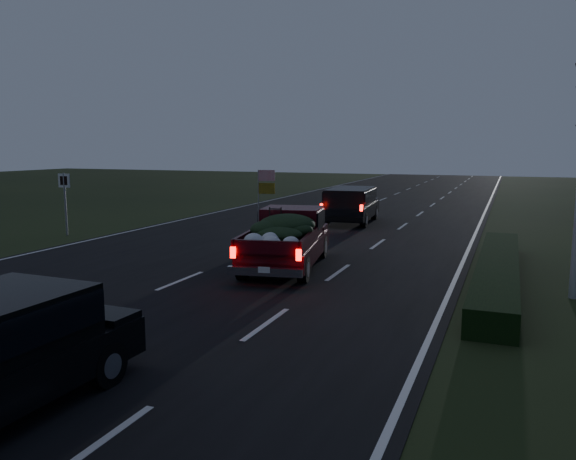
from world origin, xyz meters
The scene contains 6 objects.
ground centered at (0.00, 0.00, 0.00)m, with size 120.00×120.00×0.00m, color black.
road_asphalt centered at (0.00, 0.00, 0.01)m, with size 14.00×120.00×0.02m, color black.
hedge_row centered at (7.80, 3.00, 0.30)m, with size 1.00×10.00×0.60m, color black.
route_sign centered at (-8.50, 5.00, 1.66)m, with size 0.55×0.08×2.50m.
pickup_truck centered at (1.96, 2.65, 0.96)m, with size 2.67×5.12×2.56m.
lead_suv centered at (1.13, 12.73, 1.01)m, with size 2.28×4.77×1.33m.
Camera 1 is at (8.02, -12.40, 3.53)m, focal length 35.00 mm.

